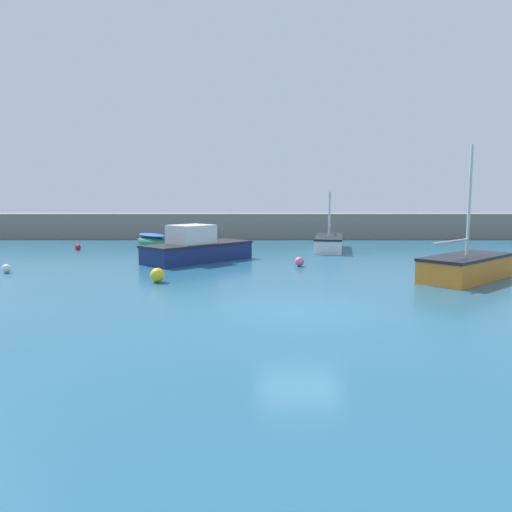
# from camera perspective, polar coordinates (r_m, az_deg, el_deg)

# --- Properties ---
(ground_plane) EXTENTS (120.00, 120.00, 0.20)m
(ground_plane) POSITION_cam_1_polar(r_m,az_deg,el_deg) (15.11, 4.96, -6.64)
(ground_plane) COLOR #235B7A
(harbor_breakwater) EXTENTS (55.41, 2.70, 1.98)m
(harbor_breakwater) POSITION_cam_1_polar(r_m,az_deg,el_deg) (40.96, 1.75, 3.51)
(harbor_breakwater) COLOR gray
(harbor_breakwater) RESTS_ON ground_plane
(sailboat_twin_hulled) EXTENTS (2.52, 5.65, 3.67)m
(sailboat_twin_hulled) POSITION_cam_1_polar(r_m,az_deg,el_deg) (31.82, 8.22, 1.52)
(sailboat_twin_hulled) COLOR white
(sailboat_twin_hulled) RESTS_ON ground_plane
(cabin_cruiser_white) EXTENTS (5.73, 5.83, 1.93)m
(cabin_cruiser_white) POSITION_cam_1_polar(r_m,az_deg,el_deg) (26.25, -6.93, 0.90)
(cabin_cruiser_white) COLOR navy
(cabin_cruiser_white) RESTS_ON ground_plane
(rowboat_with_red_cover) EXTENTS (3.19, 3.59, 0.94)m
(rowboat_with_red_cover) POSITION_cam_1_polar(r_m,az_deg,el_deg) (33.80, -11.91, 1.75)
(rowboat_with_red_cover) COLOR #287A4C
(rowboat_with_red_cover) RESTS_ON ground_plane
(sailboat_tall_mast) EXTENTS (4.84, 4.67, 5.45)m
(sailboat_tall_mast) POSITION_cam_1_polar(r_m,az_deg,el_deg) (22.08, 22.77, -1.18)
(sailboat_tall_mast) COLOR orange
(sailboat_tall_mast) RESTS_ON ground_plane
(mooring_buoy_pink) EXTENTS (0.46, 0.46, 0.46)m
(mooring_buoy_pink) POSITION_cam_1_polar(r_m,az_deg,el_deg) (24.42, 4.89, -0.64)
(mooring_buoy_pink) COLOR #EA668C
(mooring_buoy_pink) RESTS_ON ground_plane
(mooring_buoy_yellow) EXTENTS (0.58, 0.58, 0.58)m
(mooring_buoy_yellow) POSITION_cam_1_polar(r_m,az_deg,el_deg) (20.21, -11.30, -2.16)
(mooring_buoy_yellow) COLOR yellow
(mooring_buoy_yellow) RESTS_ON ground_plane
(mooring_buoy_white) EXTENTS (0.38, 0.38, 0.38)m
(mooring_buoy_white) POSITION_cam_1_polar(r_m,az_deg,el_deg) (24.92, -26.73, -1.30)
(mooring_buoy_white) COLOR white
(mooring_buoy_white) RESTS_ON ground_plane
(mooring_buoy_red) EXTENTS (0.37, 0.37, 0.37)m
(mooring_buoy_red) POSITION_cam_1_polar(r_m,az_deg,el_deg) (33.51, -19.78, 0.95)
(mooring_buoy_red) COLOR red
(mooring_buoy_red) RESTS_ON ground_plane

